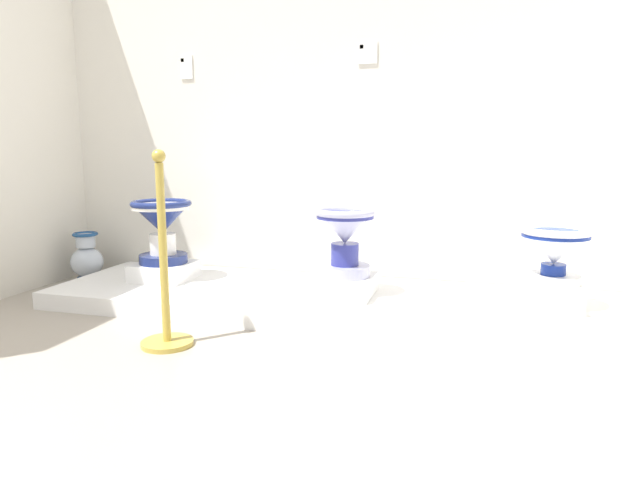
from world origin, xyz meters
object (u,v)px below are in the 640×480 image
Objects in this scene: plinth_block_tall_cobalt at (551,295)px; info_placard_second at (368,53)px; antique_toilet_leftmost at (162,222)px; info_placard_first at (186,67)px; plinth_block_leftmost at (164,271)px; plinth_block_rightmost at (345,285)px; antique_toilet_rightmost at (345,233)px; stanchion_post_near_left at (165,290)px; antique_toilet_tall_cobalt at (555,247)px; decorative_vase_corner at (87,259)px.

plinth_block_tall_cobalt is 2.41× the size of info_placard_second.
antique_toilet_leftmost is 2.55× the size of info_placard_first.
plinth_block_rightmost is (1.23, -0.05, 0.00)m from plinth_block_leftmost.
info_placard_second is at bearing 20.60° from antique_toilet_leftmost.
plinth_block_tall_cobalt is (1.14, 0.04, 0.01)m from plinth_block_rightmost.
antique_toilet_rightmost is at bearing -91.77° from info_placard_second.
stanchion_post_near_left is at bearing -155.74° from plinth_block_tall_cobalt.
info_placard_second is at bearing 88.23° from plinth_block_rightmost.
plinth_block_leftmost is 0.90× the size of plinth_block_rightmost.
info_placard_second is (1.28, 0.00, 0.04)m from info_placard_first.
info_placard_second reaches higher than plinth_block_leftmost.
antique_toilet_tall_cobalt is 2.27× the size of info_placard_first.
antique_toilet_tall_cobalt is at bearing 2.07° from plinth_block_rightmost.
info_placard_second is (-1.12, 0.48, 1.11)m from antique_toilet_tall_cobalt.
antique_toilet_tall_cobalt is (2.36, -0.01, -0.04)m from antique_toilet_leftmost.
info_placard_second is (1.24, 0.47, 1.07)m from antique_toilet_leftmost.
info_placard_first is at bearing 113.19° from stanchion_post_near_left.
plinth_block_rightmost is at bearing 48.16° from stanchion_post_near_left.
antique_toilet_leftmost reaches higher than plinth_block_leftmost.
info_placard_first is 1.88m from stanchion_post_near_left.
stanchion_post_near_left is (-0.72, -1.31, -1.27)m from info_placard_second.
info_placard_first reaches higher than plinth_block_rightmost.
stanchion_post_near_left reaches higher than plinth_block_tall_cobalt.
stanchion_post_near_left is at bearing -118.92° from info_placard_second.
antique_toilet_tall_cobalt is 2.68m from info_placard_first.
stanchion_post_near_left is at bearing -131.84° from plinth_block_rightmost.
antique_toilet_tall_cobalt is 0.38× the size of stanchion_post_near_left.
plinth_block_rightmost is at bearing -153.43° from antique_toilet_rightmost.
plinth_block_tall_cobalt is at bearing 90.00° from antique_toilet_tall_cobalt.
antique_toilet_leftmost is (-0.00, -0.00, 0.32)m from plinth_block_leftmost.
info_placard_second is at bearing 156.91° from antique_toilet_tall_cobalt.
plinth_block_tall_cobalt is (2.36, -0.01, 0.02)m from plinth_block_leftmost.
plinth_block_tall_cobalt is at bearing 2.07° from antique_toilet_rightmost.
antique_toilet_tall_cobalt is 3.13m from decorative_vase_corner.
antique_toilet_leftmost is 1.15× the size of decorative_vase_corner.
antique_toilet_tall_cobalt is at bearing -23.09° from info_placard_second.
plinth_block_rightmost is at bearing -7.10° from decorative_vase_corner.
info_placard_second is at bearing 20.60° from plinth_block_leftmost.
decorative_vase_corner is (-1.98, 0.25, -0.31)m from antique_toilet_rightmost.
decorative_vase_corner is at bearing -159.09° from info_placard_first.
antique_toilet_rightmost is at bearing -177.93° from plinth_block_tall_cobalt.
decorative_vase_corner is 0.37× the size of stanchion_post_near_left.
antique_toilet_leftmost is 3.08× the size of info_placard_second.
plinth_block_leftmost is at bearing 177.62° from antique_toilet_rightmost.
stanchion_post_near_left reaches higher than decorative_vase_corner.
plinth_block_tall_cobalt reaches higher than plinth_block_leftmost.
antique_toilet_rightmost is 1.09× the size of antique_toilet_tall_cobalt.
plinth_block_rightmost is 1.07m from stanchion_post_near_left.
antique_toilet_tall_cobalt is 2.74× the size of info_placard_second.
info_placard_first is (-2.40, 0.48, 1.34)m from plinth_block_tall_cobalt.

